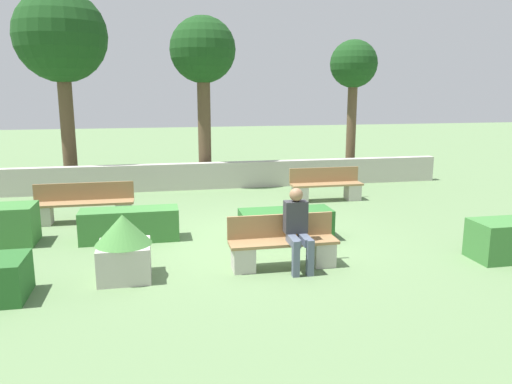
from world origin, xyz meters
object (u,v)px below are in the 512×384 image
Objects in this scene: person_seated_man at (298,225)px; tree_center_right at (354,69)px; bench_left_side at (326,188)px; planter_corner_left at (124,245)px; tree_leftmost at (61,39)px; tree_center_left at (203,55)px; bench_right_side at (84,207)px; bench_front at (283,248)px.

tree_center_right reaches higher than person_seated_man.
planter_corner_left is at bearing -140.90° from bench_left_side.
tree_leftmost is 9.03m from tree_center_right.
tree_leftmost reaches higher than bench_left_side.
bench_left_side is 5.45m from tree_center_left.
person_seated_man is (-2.22, -4.87, 0.42)m from bench_left_side.
tree_center_left is (3.13, 3.82, 3.59)m from bench_right_side.
planter_corner_left reaches higher than bench_right_side.
tree_center_left is at bearing 94.18° from bench_front.
bench_right_side is 0.43× the size of tree_center_left.
planter_corner_left is (-5.03, -4.74, 0.21)m from bench_left_side.
bench_left_side is 6.91m from planter_corner_left.
tree_center_left is (-0.55, 7.53, 3.60)m from bench_front.
tree_leftmost reaches higher than person_seated_man.
planter_corner_left is 0.18× the size of tree_leftmost.
bench_left_side is 0.33× the size of tree_leftmost.
tree_leftmost is (-7.06, 3.50, 4.05)m from bench_left_side.
person_seated_man is 2.82m from planter_corner_left.
bench_front is at bearing -42.48° from bench_right_side.
tree_center_right is at bearing 3.59° from tree_center_left.
tree_leftmost reaches higher than planter_corner_left.
person_seated_man is 1.30× the size of planter_corner_left.
bench_front is at bearing -121.38° from bench_left_side.
person_seated_man is at bearing -2.58° from planter_corner_left.
bench_front is 0.84× the size of bench_right_side.
person_seated_man reaches higher than bench_front.
person_seated_man reaches higher than planter_corner_left.
tree_center_right is (1.92, 3.11, 3.24)m from bench_left_side.
bench_front is at bearing 0.24° from planter_corner_left.
planter_corner_left is 10.91m from tree_center_right.
bench_right_side is at bearing 135.31° from person_seated_man.
bench_left_side is 1.43× the size of person_seated_man.
bench_front and bench_right_side have the same top height.
bench_left_side is 0.89× the size of bench_right_side.
tree_leftmost is at bearing 149.37° from bench_left_side.
tree_center_left is at bearing 53.43° from bench_right_side.
bench_left_side is at bearing 65.51° from person_seated_man.
bench_left_side is at bearing -121.74° from tree_center_right.
person_seated_man is 8.34m from tree_center_left.
bench_front is 1.76× the size of planter_corner_left.
planter_corner_left is at bearing -131.51° from tree_center_right.
tree_leftmost is (-4.84, 8.37, 3.63)m from person_seated_man.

